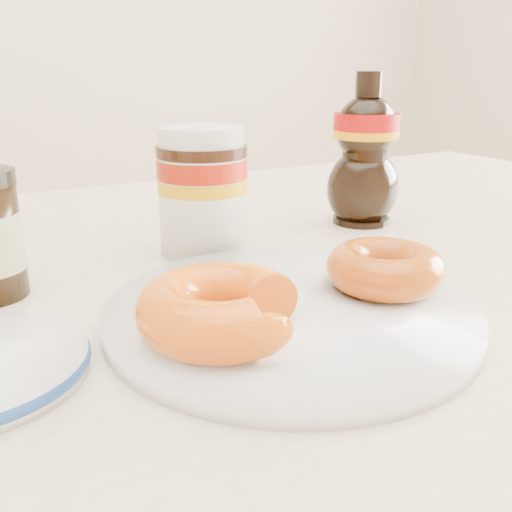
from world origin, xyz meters
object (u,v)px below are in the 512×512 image
dining_table (291,343)px  syrup_bottle (365,150)px  donut_whole (385,268)px  plate (290,312)px  nutella_jar (203,186)px  donut_bitten (220,309)px

dining_table → syrup_bottle: size_ratio=8.21×
donut_whole → plate: bearing=173.5°
dining_table → plate: size_ratio=5.25×
donut_whole → syrup_bottle: syrup_bottle is taller
dining_table → plate: plate is taller
nutella_jar → plate: bearing=-94.8°
dining_table → donut_whole: (0.01, -0.11, 0.11)m
donut_bitten → nutella_jar: size_ratio=0.87×
nutella_jar → donut_whole: bearing=-71.2°
donut_whole → syrup_bottle: bearing=54.3°
plate → donut_whole: size_ratio=2.97×
plate → donut_whole: donut_whole is taller
donut_bitten → nutella_jar: bearing=73.7°
donut_bitten → nutella_jar: (0.08, 0.20, 0.03)m
donut_bitten → donut_whole: size_ratio=1.18×
nutella_jar → syrup_bottle: syrup_bottle is taller
dining_table → nutella_jar: (-0.06, 0.08, 0.15)m
donut_bitten → syrup_bottle: size_ratio=0.62×
syrup_bottle → donut_whole: bearing=-125.7°
donut_whole → nutella_jar: 0.20m
dining_table → plate: 0.16m
donut_bitten → donut_whole: 0.15m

